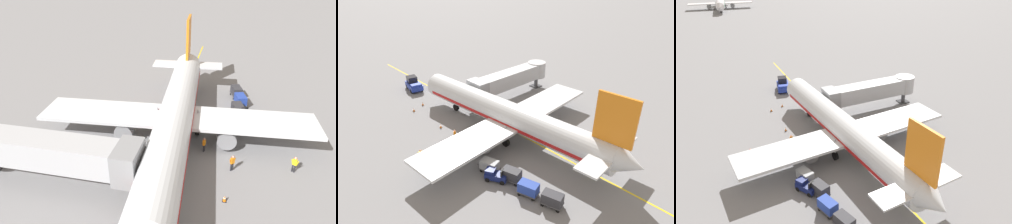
{
  "view_description": "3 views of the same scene",
  "coord_description": "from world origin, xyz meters",
  "views": [
    {
      "loc": [
        -6.65,
        26.56,
        19.12
      ],
      "look_at": [
        -0.29,
        -2.78,
        3.16
      ],
      "focal_mm": 33.29,
      "sensor_mm": 36.0,
      "label": 1
    },
    {
      "loc": [
        -26.76,
        -28.42,
        22.72
      ],
      "look_at": [
        -1.52,
        -1.97,
        3.7
      ],
      "focal_mm": 32.16,
      "sensor_mm": 36.0,
      "label": 2
    },
    {
      "loc": [
        -17.94,
        -36.19,
        24.81
      ],
      "look_at": [
        1.55,
        3.64,
        2.48
      ],
      "focal_mm": 34.46,
      "sensor_mm": 36.0,
      "label": 3
    }
  ],
  "objects": [
    {
      "name": "jet_bridge",
      "position": [
        8.35,
        7.09,
        3.46
      ],
      "size": [
        16.98,
        3.5,
        4.98
      ],
      "color": "#A8AAAF",
      "rests_on": "ground"
    },
    {
      "name": "pushback_tractor",
      "position": [
        -2.83,
        22.06,
        1.1
      ],
      "size": [
        3.02,
        4.75,
        2.4
      ],
      "color": "#1E339E",
      "rests_on": "ground"
    },
    {
      "name": "safety_cone_nose_left",
      "position": [
        -7.4,
        13.8,
        0.29
      ],
      "size": [
        0.36,
        0.36,
        0.59
      ],
      "color": "black",
      "rests_on": "ground"
    },
    {
      "name": "parked_airliner",
      "position": [
        -1.29,
        -2.11,
        3.19
      ],
      "size": [
        30.29,
        37.35,
        10.63
      ],
      "color": "silver",
      "rests_on": "ground"
    },
    {
      "name": "ground_crew_marshaller",
      "position": [
        -7.58,
        1.86,
        0.95
      ],
      "size": [
        0.62,
        0.53,
        1.69
      ],
      "color": "#232328",
      "rests_on": "ground"
    },
    {
      "name": "ground_crew_loader",
      "position": [
        -4.6,
        -0.71,
        0.95
      ],
      "size": [
        0.35,
        0.71,
        1.69
      ],
      "color": "#232328",
      "rests_on": "ground"
    },
    {
      "name": "baggage_cart_third_in_train",
      "position": [
        -8.19,
        -12.4,
        0.95
      ],
      "size": [
        1.86,
        2.98,
        1.58
      ],
      "color": "#4C4C51",
      "rests_on": "ground"
    },
    {
      "name": "safety_cone_nose_right",
      "position": [
        -5.18,
        14.8,
        0.29
      ],
      "size": [
        0.36,
        0.36,
        0.59
      ],
      "color": "black",
      "rests_on": "ground"
    },
    {
      "name": "baggage_tug_lead",
      "position": [
        -9.09,
        -8.2,
        0.71
      ],
      "size": [
        2.27,
        2.77,
        1.62
      ],
      "color": "navy",
      "rests_on": "ground"
    },
    {
      "name": "safety_cone_wing_tip",
      "position": [
        -7.14,
        6.19,
        0.29
      ],
      "size": [
        0.36,
        0.36,
        0.59
      ],
      "color": "black",
      "rests_on": "ground"
    },
    {
      "name": "baggage_cart_second_in_train",
      "position": [
        -7.88,
        -9.53,
        0.95
      ],
      "size": [
        1.86,
        2.98,
        1.58
      ],
      "color": "#4C4C51",
      "rests_on": "ground"
    },
    {
      "name": "ground_plane",
      "position": [
        0.0,
        0.0,
        0.0
      ],
      "size": [
        400.0,
        400.0,
        0.0
      ],
      "primitive_type": "plane",
      "color": "slate"
    },
    {
      "name": "baggage_cart_front",
      "position": [
        -8.6,
        -6.59,
        0.95
      ],
      "size": [
        1.86,
        2.98,
        1.58
      ],
      "color": "#4C4C51",
      "rests_on": "ground"
    },
    {
      "name": "gate_lead_in_line",
      "position": [
        0.0,
        0.0,
        0.0
      ],
      "size": [
        0.24,
        80.0,
        0.01
      ],
      "primitive_type": "cube",
      "color": "gold",
      "rests_on": "ground"
    },
    {
      "name": "baggage_cart_tail_end",
      "position": [
        -7.59,
        -15.13,
        0.95
      ],
      "size": [
        1.86,
        2.98,
        1.58
      ],
      "color": "#4C4C51",
      "rests_on": "ground"
    },
    {
      "name": "ground_crew_wing_walker",
      "position": [
        -13.36,
        0.83,
        0.95
      ],
      "size": [
        0.68,
        0.41,
        1.69
      ],
      "color": "#232328",
      "rests_on": "ground"
    }
  ]
}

